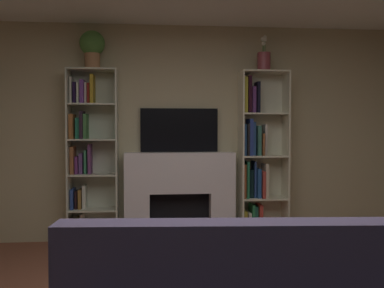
% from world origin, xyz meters
% --- Properties ---
extents(wall_back_accent, '(5.54, 0.06, 2.58)m').
position_xyz_m(wall_back_accent, '(0.00, 2.78, 1.29)').
color(wall_back_accent, tan).
rests_on(wall_back_accent, ground_plane).
extents(fireplace, '(1.40, 0.56, 1.06)m').
position_xyz_m(fireplace, '(0.00, 2.62, 0.57)').
color(fireplace, white).
rests_on(fireplace, ground_plane).
extents(tv, '(0.93, 0.06, 0.52)m').
position_xyz_m(tv, '(0.00, 2.72, 1.32)').
color(tv, black).
rests_on(tv, fireplace).
extents(bookshelf_left, '(0.57, 0.30, 2.03)m').
position_xyz_m(bookshelf_left, '(-1.07, 2.64, 1.05)').
color(bookshelf_left, beige).
rests_on(bookshelf_left, ground_plane).
extents(bookshelf_right, '(0.57, 0.31, 2.03)m').
position_xyz_m(bookshelf_right, '(0.94, 2.63, 0.96)').
color(bookshelf_right, beige).
rests_on(bookshelf_right, ground_plane).
extents(potted_plant, '(0.29, 0.29, 0.44)m').
position_xyz_m(potted_plant, '(-1.01, 2.60, 2.28)').
color(potted_plant, '#A9764E').
rests_on(potted_plant, bookshelf_left).
extents(vase_with_flowers, '(0.16, 0.16, 0.42)m').
position_xyz_m(vase_with_flowers, '(1.00, 2.60, 2.16)').
color(vase_with_flowers, '#943C46').
rests_on(vase_with_flowers, bookshelf_right).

